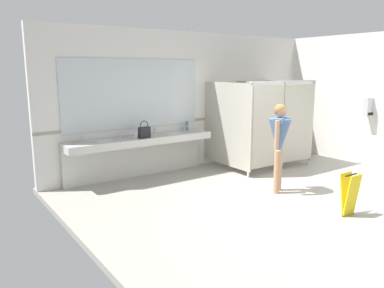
% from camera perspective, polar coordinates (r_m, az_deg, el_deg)
% --- Properties ---
extents(ground_plane, '(7.01, 6.31, 0.10)m').
position_cam_1_polar(ground_plane, '(6.74, 15.00, -8.36)').
color(ground_plane, '#9E998E').
extents(wall_back, '(7.01, 0.12, 2.96)m').
position_cam_1_polar(wall_back, '(8.55, 0.39, 6.61)').
color(wall_back, silver).
rests_on(wall_back, ground_plane).
extents(wall_back_tile_band, '(7.01, 0.01, 0.06)m').
position_cam_1_polar(wall_back_tile_band, '(8.54, 0.64, 3.70)').
color(wall_back_tile_band, '#9E937F').
rests_on(wall_back_tile_band, wall_back).
extents(vanity_counter, '(3.06, 0.53, 0.96)m').
position_cam_1_polar(vanity_counter, '(7.66, -7.86, -0.54)').
color(vanity_counter, silver).
rests_on(vanity_counter, ground_plane).
extents(mirror_panel, '(2.96, 0.02, 1.37)m').
position_cam_1_polar(mirror_panel, '(7.69, -8.72, 7.49)').
color(mirror_panel, silver).
rests_on(mirror_panel, wall_back).
extents(bathroom_stalls, '(1.94, 1.53, 1.94)m').
position_cam_1_polar(bathroom_stalls, '(8.59, 10.96, 3.31)').
color(bathroom_stalls, '#B2AD9E').
rests_on(bathroom_stalls, ground_plane).
extents(paper_towel_dispenser_upper, '(0.33, 0.13, 0.42)m').
position_cam_1_polar(paper_towel_dispenser_upper, '(9.34, 25.18, 5.10)').
color(paper_towel_dispenser_upper, '#B7BABF').
rests_on(paper_towel_dispenser_upper, wall_side_right).
extents(person_standing, '(0.55, 0.55, 1.58)m').
position_cam_1_polar(person_standing, '(6.79, 13.05, 0.95)').
color(person_standing, tan).
rests_on(person_standing, ground_plane).
extents(handbag, '(0.22, 0.11, 0.34)m').
position_cam_1_polar(handbag, '(7.41, -7.21, 1.83)').
color(handbag, black).
rests_on(handbag, vanity_counter).
extents(soap_dispenser, '(0.07, 0.07, 0.21)m').
position_cam_1_polar(soap_dispenser, '(8.27, -0.77, 2.67)').
color(soap_dispenser, teal).
rests_on(soap_dispenser, vanity_counter).
extents(paper_cup, '(0.07, 0.07, 0.11)m').
position_cam_1_polar(paper_cup, '(7.42, -8.38, 1.29)').
color(paper_cup, white).
rests_on(paper_cup, vanity_counter).
extents(wet_floor_sign, '(0.28, 0.19, 0.64)m').
position_cam_1_polar(wet_floor_sign, '(6.16, 22.70, -6.98)').
color(wet_floor_sign, yellow).
rests_on(wet_floor_sign, ground_plane).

